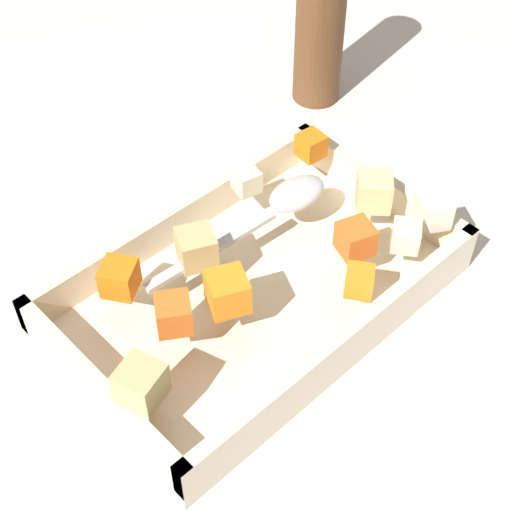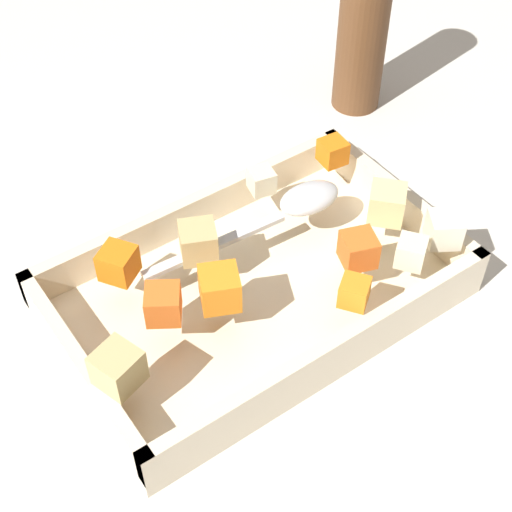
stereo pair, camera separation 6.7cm
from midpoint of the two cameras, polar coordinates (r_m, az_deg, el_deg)
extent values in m
plane|color=beige|center=(0.72, 4.37, -3.43)|extent=(4.00, 4.00, 0.00)
cube|color=beige|center=(0.71, 2.70, -3.15)|extent=(0.36, 0.22, 0.01)
cube|color=beige|center=(0.75, -2.12, 3.19)|extent=(0.36, 0.01, 0.04)
cube|color=beige|center=(0.64, 8.53, -7.54)|extent=(0.36, 0.01, 0.04)
cube|color=beige|center=(0.78, 13.02, 3.81)|extent=(0.01, 0.22, 0.04)
cube|color=beige|center=(0.64, -9.91, -8.52)|extent=(0.01, 0.22, 0.04)
cube|color=orange|center=(0.63, -3.93, -3.77)|extent=(0.04, 0.04, 0.03)
cube|color=orange|center=(0.66, -7.42, -0.69)|extent=(0.04, 0.04, 0.03)
cube|color=orange|center=(0.63, 0.28, -2.59)|extent=(0.04, 0.04, 0.03)
cube|color=orange|center=(0.65, 10.29, -2.83)|extent=(0.03, 0.03, 0.02)
cube|color=orange|center=(0.68, 10.46, 0.33)|extent=(0.04, 0.04, 0.03)
cube|color=orange|center=(0.78, 8.22, 7.60)|extent=(0.03, 0.03, 0.02)
cube|color=tan|center=(0.59, -7.06, -8.49)|extent=(0.04, 0.04, 0.03)
cube|color=tan|center=(0.67, -1.50, 0.92)|extent=(0.04, 0.04, 0.03)
cube|color=beige|center=(0.74, 3.01, 5.52)|extent=(0.03, 0.03, 0.02)
cube|color=#E0CC89|center=(0.72, 12.36, 3.71)|extent=(0.05, 0.05, 0.03)
cube|color=beige|center=(0.69, 14.23, 0.13)|extent=(0.03, 0.03, 0.02)
cube|color=silver|center=(0.71, 16.48, 1.79)|extent=(0.04, 0.04, 0.03)
ellipsoid|color=silver|center=(0.73, 6.63, 4.19)|extent=(0.06, 0.04, 0.02)
cube|color=silver|center=(0.69, -0.30, 0.67)|extent=(0.14, 0.02, 0.01)
cylinder|color=brown|center=(0.90, 10.27, 16.89)|extent=(0.06, 0.06, 0.22)
camera|label=1|loc=(0.03, -87.13, 3.05)|focal=53.66mm
camera|label=2|loc=(0.03, 92.87, -3.05)|focal=53.66mm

